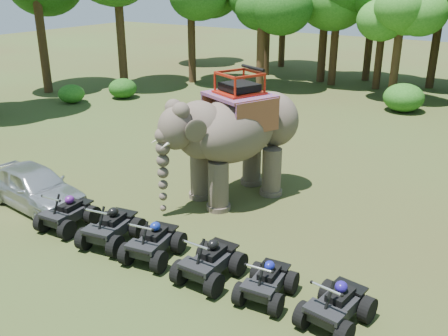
{
  "coord_description": "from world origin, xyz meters",
  "views": [
    {
      "loc": [
        7.94,
        -11.13,
        7.61
      ],
      "look_at": [
        0.0,
        1.2,
        1.9
      ],
      "focal_mm": 40.0,
      "sensor_mm": 36.0,
      "label": 1
    }
  ],
  "objects_px": {
    "atv_2": "(153,237)",
    "atv_4": "(267,277)",
    "atv_5": "(337,300)",
    "atv_1": "(111,223)",
    "atv_0": "(67,209)",
    "elephant": "(236,135)",
    "atv_3": "(210,256)",
    "parked_car": "(34,186)"
  },
  "relations": [
    {
      "from": "atv_2",
      "to": "atv_0",
      "type": "bearing_deg",
      "value": 171.83
    },
    {
      "from": "atv_4",
      "to": "atv_2",
      "type": "bearing_deg",
      "value": 175.78
    },
    {
      "from": "atv_0",
      "to": "atv_2",
      "type": "xyz_separation_m",
      "value": [
        3.5,
        0.07,
        0.01
      ]
    },
    {
      "from": "atv_1",
      "to": "atv_2",
      "type": "relative_size",
      "value": 1.05
    },
    {
      "from": "atv_2",
      "to": "atv_4",
      "type": "xyz_separation_m",
      "value": [
        3.63,
        0.06,
        -0.05
      ]
    },
    {
      "from": "parked_car",
      "to": "atv_3",
      "type": "distance_m",
      "value": 7.66
    },
    {
      "from": "atv_2",
      "to": "atv_5",
      "type": "relative_size",
      "value": 1.0
    },
    {
      "from": "atv_3",
      "to": "atv_5",
      "type": "height_order",
      "value": "atv_3"
    },
    {
      "from": "atv_2",
      "to": "parked_car",
      "type": "bearing_deg",
      "value": 166.54
    },
    {
      "from": "parked_car",
      "to": "atv_4",
      "type": "relative_size",
      "value": 2.71
    },
    {
      "from": "parked_car",
      "to": "atv_4",
      "type": "bearing_deg",
      "value": -85.93
    },
    {
      "from": "atv_1",
      "to": "atv_3",
      "type": "xyz_separation_m",
      "value": [
        3.55,
        0.04,
        -0.01
      ]
    },
    {
      "from": "atv_2",
      "to": "atv_3",
      "type": "bearing_deg",
      "value": -9.34
    },
    {
      "from": "atv_0",
      "to": "atv_4",
      "type": "height_order",
      "value": "atv_0"
    },
    {
      "from": "parked_car",
      "to": "atv_5",
      "type": "bearing_deg",
      "value": -85.6
    },
    {
      "from": "atv_3",
      "to": "atv_5",
      "type": "xyz_separation_m",
      "value": [
        3.5,
        0.05,
        -0.02
      ]
    },
    {
      "from": "atv_1",
      "to": "atv_5",
      "type": "distance_m",
      "value": 7.05
    },
    {
      "from": "elephant",
      "to": "atv_1",
      "type": "bearing_deg",
      "value": -81.31
    },
    {
      "from": "parked_car",
      "to": "atv_4",
      "type": "xyz_separation_m",
      "value": [
        9.33,
        -0.35,
        -0.15
      ]
    },
    {
      "from": "atv_5",
      "to": "elephant",
      "type": "bearing_deg",
      "value": 146.95
    },
    {
      "from": "atv_0",
      "to": "atv_3",
      "type": "bearing_deg",
      "value": -3.55
    },
    {
      "from": "atv_2",
      "to": "atv_4",
      "type": "height_order",
      "value": "atv_2"
    },
    {
      "from": "elephant",
      "to": "parked_car",
      "type": "relative_size",
      "value": 1.26
    },
    {
      "from": "atv_3",
      "to": "atv_5",
      "type": "bearing_deg",
      "value": 1.05
    },
    {
      "from": "atv_1",
      "to": "atv_3",
      "type": "distance_m",
      "value": 3.55
    },
    {
      "from": "elephant",
      "to": "atv_4",
      "type": "bearing_deg",
      "value": -27.93
    },
    {
      "from": "atv_3",
      "to": "atv_5",
      "type": "distance_m",
      "value": 3.5
    },
    {
      "from": "atv_4",
      "to": "parked_car",
      "type": "bearing_deg",
      "value": 172.68
    },
    {
      "from": "parked_car",
      "to": "atv_1",
      "type": "relative_size",
      "value": 2.38
    },
    {
      "from": "atv_0",
      "to": "atv_3",
      "type": "xyz_separation_m",
      "value": [
        5.45,
        0.07,
        0.03
      ]
    },
    {
      "from": "elephant",
      "to": "atv_5",
      "type": "distance_m",
      "value": 7.72
    },
    {
      "from": "parked_car",
      "to": "atv_4",
      "type": "height_order",
      "value": "parked_car"
    },
    {
      "from": "atv_1",
      "to": "atv_2",
      "type": "height_order",
      "value": "atv_1"
    },
    {
      "from": "parked_car",
      "to": "atv_1",
      "type": "distance_m",
      "value": 4.12
    },
    {
      "from": "parked_car",
      "to": "atv_3",
      "type": "xyz_separation_m",
      "value": [
        7.65,
        -0.41,
        -0.07
      ]
    },
    {
      "from": "atv_2",
      "to": "atv_5",
      "type": "bearing_deg",
      "value": -8.76
    },
    {
      "from": "atv_1",
      "to": "atv_4",
      "type": "distance_m",
      "value": 5.23
    },
    {
      "from": "parked_car",
      "to": "atv_5",
      "type": "relative_size",
      "value": 2.5
    },
    {
      "from": "atv_0",
      "to": "atv_2",
      "type": "height_order",
      "value": "atv_2"
    },
    {
      "from": "parked_car",
      "to": "atv_4",
      "type": "distance_m",
      "value": 9.34
    },
    {
      "from": "atv_0",
      "to": "atv_4",
      "type": "xyz_separation_m",
      "value": [
        7.13,
        0.13,
        -0.05
      ]
    },
    {
      "from": "elephant",
      "to": "atv_2",
      "type": "relative_size",
      "value": 3.14
    }
  ]
}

